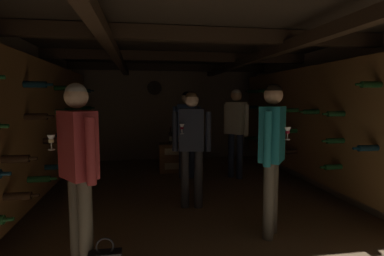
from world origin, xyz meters
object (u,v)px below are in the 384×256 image
at_px(wine_crate_stack, 172,157).
at_px(person_guest_near_left, 78,159).
at_px(person_guest_far_right, 236,124).
at_px(person_guest_rear_center, 187,126).
at_px(person_host_center, 192,138).
at_px(person_guest_near_right, 272,145).
at_px(display_bottle, 171,137).

height_order(wine_crate_stack, person_guest_near_left, person_guest_near_left).
bearing_deg(person_guest_far_right, person_guest_rear_center, 170.08).
bearing_deg(wine_crate_stack, person_host_center, -88.11).
bearing_deg(person_guest_near_left, person_host_center, 48.02).
bearing_deg(person_guest_near_right, person_guest_far_right, 81.41).
bearing_deg(display_bottle, person_guest_rear_center, -64.36).
relative_size(wine_crate_stack, person_guest_far_right, 0.35).
relative_size(person_guest_far_right, person_guest_near_right, 1.01).
bearing_deg(person_guest_near_right, display_bottle, 104.35).
bearing_deg(person_guest_far_right, wine_crate_stack, 148.73).
xyz_separation_m(person_guest_rear_center, person_guest_near_right, (0.55, -2.63, 0.02)).
bearing_deg(person_host_center, display_bottle, 92.37).
bearing_deg(person_host_center, wine_crate_stack, 91.89).
distance_m(wine_crate_stack, person_host_center, 2.26).
height_order(person_guest_rear_center, person_guest_near_left, person_guest_near_left).
bearing_deg(person_guest_rear_center, display_bottle, 115.64).
bearing_deg(display_bottle, person_host_center, -87.63).
height_order(person_guest_rear_center, person_guest_near_right, person_guest_near_right).
distance_m(wine_crate_stack, person_guest_near_left, 3.78).
xyz_separation_m(person_host_center, person_guest_near_right, (0.72, -1.02, 0.05)).
bearing_deg(person_host_center, person_guest_near_left, -131.98).
height_order(person_guest_far_right, person_guest_rear_center, person_guest_far_right).
bearing_deg(person_guest_near_left, person_guest_rear_center, 64.75).
bearing_deg(display_bottle, wine_crate_stack, 3.23).
height_order(wine_crate_stack, person_guest_far_right, person_guest_far_right).
relative_size(person_guest_rear_center, person_guest_near_left, 1.00).
relative_size(person_guest_near_left, person_guest_near_right, 0.99).
relative_size(display_bottle, person_host_center, 0.22).
height_order(wine_crate_stack, person_guest_near_right, person_guest_near_right).
distance_m(person_guest_rear_center, person_guest_near_left, 3.29).
distance_m(display_bottle, person_guest_rear_center, 0.66).
distance_m(person_host_center, person_guest_near_left, 1.84).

